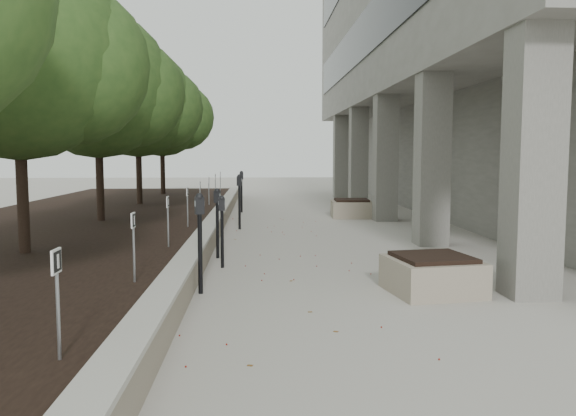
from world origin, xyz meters
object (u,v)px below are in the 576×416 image
object	(u,v)px
crabapple_tree_5	(162,131)
parking_meter_3	(222,232)
crabapple_tree_2	(18,97)
parking_meter_2	(217,223)
crabapple_tree_4	(138,125)
parking_meter_1	(200,244)
parking_meter_4	(239,202)
parking_meter_5	(242,192)
planter_back	(351,208)
crabapple_tree_3	(98,116)
planter_front	(433,274)

from	to	relation	value
crabapple_tree_5	parking_meter_3	size ratio (longest dim) A/B	3.97
crabapple_tree_2	parking_meter_2	bearing A→B (deg)	23.98
crabapple_tree_5	crabapple_tree_2	bearing A→B (deg)	-90.00
crabapple_tree_2	crabapple_tree_4	size ratio (longest dim) A/B	1.00
parking_meter_1	parking_meter_3	world-z (taller)	parking_meter_1
crabapple_tree_2	parking_meter_4	distance (m)	7.40
crabapple_tree_5	parking_meter_5	size ratio (longest dim) A/B	3.57
parking_meter_3	planter_back	distance (m)	9.34
parking_meter_2	parking_meter_3	size ratio (longest dim) A/B	1.06
crabapple_tree_3	crabapple_tree_4	bearing A→B (deg)	90.00
parking_meter_3	parking_meter_2	bearing A→B (deg)	99.37
crabapple_tree_3	planter_back	distance (m)	8.76
planter_back	crabapple_tree_5	bearing A→B (deg)	140.39
crabapple_tree_4	parking_meter_2	bearing A→B (deg)	-68.85
crabapple_tree_4	planter_back	bearing A→B (deg)	-8.03
parking_meter_3	crabapple_tree_4	bearing A→B (deg)	110.38
crabapple_tree_3	parking_meter_5	world-z (taller)	crabapple_tree_3
parking_meter_1	crabapple_tree_4	bearing A→B (deg)	84.85
crabapple_tree_2	parking_meter_4	world-z (taller)	crabapple_tree_2
parking_meter_1	parking_meter_3	xyz separation A→B (m)	(0.21, 2.02, -0.09)
crabapple_tree_4	parking_meter_1	bearing A→B (deg)	-74.31
parking_meter_2	parking_meter_3	bearing A→B (deg)	-67.18
crabapple_tree_4	parking_meter_1	world-z (taller)	crabapple_tree_4
crabapple_tree_5	planter_back	distance (m)	9.86
crabapple_tree_2	planter_front	xyz separation A→B (m)	(6.82, -1.71, -2.82)
parking_meter_4	planter_back	bearing A→B (deg)	49.19
planter_front	planter_back	xyz separation A→B (m)	(0.46, 10.68, 0.01)
parking_meter_2	planter_front	world-z (taller)	parking_meter_2
parking_meter_4	parking_meter_5	world-z (taller)	parking_meter_4
crabapple_tree_5	parking_meter_2	size ratio (longest dim) A/B	3.76
crabapple_tree_3	crabapple_tree_2	bearing A→B (deg)	-90.00
parking_meter_2	parking_meter_5	xyz separation A→B (m)	(0.23, 9.33, 0.04)
parking_meter_5	planter_back	distance (m)	4.20
parking_meter_1	crabapple_tree_2	bearing A→B (deg)	133.42
crabapple_tree_4	parking_meter_2	world-z (taller)	crabapple_tree_4
parking_meter_2	parking_meter_3	distance (m)	1.02
crabapple_tree_5	parking_meter_5	world-z (taller)	crabapple_tree_5
crabapple_tree_5	parking_meter_3	distance (m)	15.15
crabapple_tree_3	parking_meter_5	xyz separation A→B (m)	(3.53, 5.80, -2.36)
parking_meter_1	parking_meter_4	bearing A→B (deg)	66.48
crabapple_tree_4	planter_back	size ratio (longest dim) A/B	4.10
crabapple_tree_3	parking_meter_4	world-z (taller)	crabapple_tree_3
crabapple_tree_3	crabapple_tree_5	xyz separation A→B (m)	(0.00, 10.00, 0.00)
crabapple_tree_4	crabapple_tree_5	bearing A→B (deg)	90.00
crabapple_tree_4	planter_front	size ratio (longest dim) A/B	4.27
parking_meter_1	crabapple_tree_3	bearing A→B (deg)	95.49
crabapple_tree_3	parking_meter_4	xyz separation A→B (m)	(3.61, 1.03, -2.34)
parking_meter_2	parking_meter_4	xyz separation A→B (m)	(0.30, 4.56, 0.06)
crabapple_tree_2	parking_meter_1	distance (m)	4.30
crabapple_tree_5	parking_meter_2	bearing A→B (deg)	-76.29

